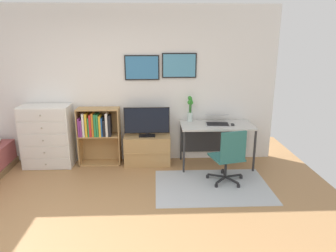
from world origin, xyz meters
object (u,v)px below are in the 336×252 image
Objects in this scene: bookshelf at (97,130)px; tv_stand at (147,150)px; bamboo_vase at (190,108)px; computer_mouse at (233,124)px; office_chair at (229,155)px; desk at (216,130)px; laptop at (217,120)px; television at (147,122)px; dresser at (47,136)px.

tv_stand is at bearing -2.83° from bookshelf.
computer_mouse is at bearing -22.63° from bamboo_vase.
office_chair is 1.91× the size of bamboo_vase.
bamboo_vase is (-0.44, 0.14, 0.37)m from desk.
office_chair is (1.25, -0.83, 0.20)m from tv_stand.
television is at bearing -176.99° from laptop.
dresser is 3.06m from office_chair.
laptop is 0.99× the size of bamboo_vase.
television is 1.52m from office_chair.
desk is (2.89, -0.02, 0.08)m from dresser.
bookshelf reaches higher than desk.
television is 0.79m from bamboo_vase.
tv_stand is 1.54m from computer_mouse.
laptop is at bearing 79.18° from office_chair.
dresser reaches higher than computer_mouse.
bookshelf reaches higher than laptop.
computer_mouse is (3.15, -0.17, 0.22)m from dresser.
bookshelf is 1.16× the size of office_chair.
laptop is (-0.04, 0.78, 0.35)m from office_chair.
desk is at bearing -1.71° from tv_stand.
bookshelf is at bearing 3.91° from dresser.
laptop is at bearing -2.60° from tv_stand.
office_chair reaches higher than computer_mouse.
bamboo_vase is at bearing 2.83° from dresser.
laptop reaches higher than desk.
bookshelf is at bearing 177.17° from tv_stand.
bookshelf is at bearing 175.69° from television.
dresser is 2.92m from laptop.
tv_stand is at bearing 90.00° from television.
dresser is at bearing -179.50° from tv_stand.
bookshelf is 9.63× the size of computer_mouse.
bamboo_vase reaches higher than computer_mouse.
desk is 0.33m from computer_mouse.
laptop reaches higher than tv_stand.
laptop is (1.20, -0.03, 0.04)m from television.
bamboo_vase reaches higher than desk.
laptop reaches higher than computer_mouse.
bamboo_vase reaches higher than laptop.
computer_mouse is (1.44, -0.18, 0.50)m from tv_stand.
desk is (1.19, -0.04, 0.35)m from tv_stand.
office_chair is at bearing -33.05° from television.
bamboo_vase is (-0.69, 0.29, 0.23)m from computer_mouse.
computer_mouse is (2.30, -0.22, 0.14)m from bookshelf.
computer_mouse is at bearing -3.02° from dresser.
office_chair is at bearing -106.53° from computer_mouse.
bamboo_vase is at bearing 162.03° from desk.
bookshelf is 1.26× the size of tv_stand.
desk is at bearing -17.97° from bamboo_vase.
desk is at bearing 80.09° from office_chair.
computer_mouse reaches higher than tv_stand.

